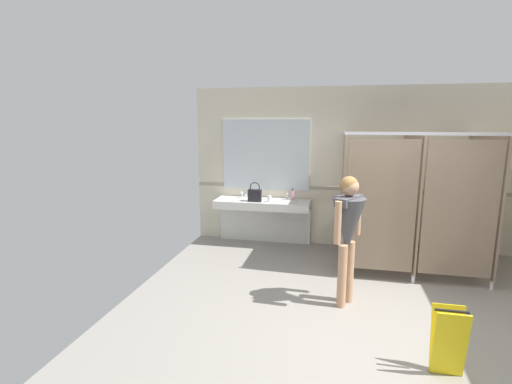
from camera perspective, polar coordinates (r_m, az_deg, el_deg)
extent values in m
cube|color=gray|center=(4.84, 17.30, -18.14)|extent=(6.16, 5.76, 0.10)
cube|color=beige|center=(6.94, 16.11, 3.44)|extent=(6.16, 0.12, 2.83)
cube|color=#9E937F|center=(6.93, 15.99, 0.36)|extent=(6.16, 0.01, 0.06)
cube|color=silver|center=(6.80, 0.97, -1.83)|extent=(1.71, 0.55, 0.14)
cube|color=silver|center=(7.13, 1.33, -4.71)|extent=(1.71, 0.08, 0.70)
cube|color=beige|center=(6.86, -2.58, -1.56)|extent=(0.42, 0.30, 0.11)
cylinder|color=silver|center=(7.05, -2.15, -0.36)|extent=(0.04, 0.04, 0.11)
cylinder|color=silver|center=(6.98, -2.26, -0.08)|extent=(0.03, 0.11, 0.03)
sphere|color=silver|center=(7.04, -1.57, -0.56)|extent=(0.04, 0.04, 0.04)
cube|color=beige|center=(6.70, 4.52, -1.88)|extent=(0.42, 0.30, 0.11)
cylinder|color=silver|center=(6.89, 4.77, -0.64)|extent=(0.04, 0.04, 0.11)
cylinder|color=silver|center=(6.83, 4.71, -0.36)|extent=(0.03, 0.11, 0.03)
sphere|color=silver|center=(6.89, 5.35, -0.86)|extent=(0.04, 0.04, 0.04)
cube|color=silver|center=(6.94, 1.45, 5.64)|extent=(1.61, 0.02, 1.29)
cube|color=#84705B|center=(6.14, 13.01, -0.40)|extent=(0.03, 1.52, 1.94)
cylinder|color=silver|center=(5.77, 12.66, -11.83)|extent=(0.05, 0.05, 0.12)
cube|color=#84705B|center=(6.24, 22.22, -0.75)|extent=(0.03, 1.52, 1.94)
cylinder|color=silver|center=(5.87, 22.67, -12.01)|extent=(0.05, 0.05, 0.12)
cube|color=#84705B|center=(6.50, 30.91, -1.07)|extent=(0.03, 1.52, 1.94)
cylinder|color=silver|center=(6.14, 32.06, -11.84)|extent=(0.05, 0.05, 0.12)
cube|color=#84705B|center=(5.46, 18.35, -2.05)|extent=(0.92, 0.03, 1.84)
cube|color=#84705B|center=(5.67, 28.44, -2.37)|extent=(0.92, 0.03, 1.84)
cube|color=#B7BABF|center=(5.42, 24.27, 8.03)|extent=(2.06, 0.04, 0.04)
cylinder|color=tan|center=(4.94, 13.91, -11.63)|extent=(0.11, 0.11, 0.79)
cylinder|color=tan|center=(4.79, 12.87, -12.30)|extent=(0.11, 0.11, 0.79)
cone|color=#47474C|center=(4.67, 13.73, -4.98)|extent=(0.55, 0.55, 0.68)
cube|color=#47474C|center=(4.59, 13.90, -1.26)|extent=(0.35, 0.45, 0.10)
cylinder|color=tan|center=(4.86, 15.15, -3.37)|extent=(0.08, 0.08, 0.50)
cylinder|color=tan|center=(4.44, 12.26, -4.56)|extent=(0.08, 0.08, 0.50)
sphere|color=tan|center=(4.56, 13.99, 0.79)|extent=(0.21, 0.21, 0.21)
sphere|color=olive|center=(4.57, 13.89, 0.99)|extent=(0.22, 0.22, 0.22)
cube|color=black|center=(6.66, -0.18, -0.54)|extent=(0.23, 0.10, 0.22)
torus|color=black|center=(6.63, -0.18, 0.72)|extent=(0.18, 0.02, 0.18)
cylinder|color=#D899B2|center=(6.85, 5.51, -0.47)|extent=(0.07, 0.07, 0.17)
cylinder|color=black|center=(6.83, 5.53, 0.37)|extent=(0.03, 0.03, 0.04)
cylinder|color=white|center=(6.67, 2.05, -1.01)|extent=(0.07, 0.07, 0.10)
cube|color=yellow|center=(3.94, 27.27, -19.86)|extent=(0.28, 0.10, 0.63)
cube|color=yellow|center=(4.02, 26.93, -19.22)|extent=(0.28, 0.10, 0.63)
cylinder|color=black|center=(3.85, 27.49, -15.67)|extent=(0.28, 0.02, 0.02)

